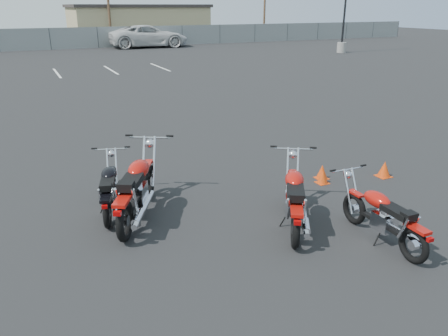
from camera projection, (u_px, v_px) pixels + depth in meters
name	position (u px, v px, depth m)	size (l,w,h in m)	color
ground	(228.00, 214.00, 7.92)	(120.00, 120.00, 0.00)	black
motorcycle_front_red	(137.00, 189.00, 7.61)	(1.60, 2.33, 1.19)	black
motorcycle_second_black	(110.00, 189.00, 7.89)	(0.93, 1.91, 0.94)	black
motorcycle_third_red	(295.00, 198.00, 7.35)	(1.53, 2.08, 1.08)	black
motorcycle_rear_red	(383.00, 217.00, 6.85)	(0.75, 1.95, 0.95)	black
training_cone_near	(323.00, 177.00, 9.23)	(0.25, 0.25, 0.30)	#E1400B
training_cone_far	(384.00, 169.00, 9.58)	(0.29, 0.29, 0.35)	#E1400B
training_cone_extra	(322.00, 172.00, 9.48)	(0.26, 0.26, 0.31)	#E1400B
light_pole_east	(344.00, 23.00, 34.47)	(0.80, 0.70, 9.13)	gray
chainlink_fence	(50.00, 39.00, 37.26)	(80.06, 0.06, 1.80)	slate
tan_building_east	(137.00, 22.00, 48.56)	(14.40, 9.40, 3.70)	tan
parking_line_stripes	(28.00, 75.00, 23.86)	(15.12, 4.00, 0.01)	silver
white_van	(148.00, 30.00, 39.24)	(8.11, 3.24, 3.08)	silver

